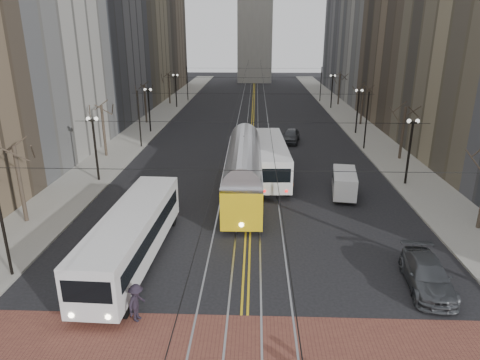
# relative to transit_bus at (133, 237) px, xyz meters

# --- Properties ---
(ground) EXTENTS (260.00, 260.00, 0.00)m
(ground) POSITION_rel_transit_bus_xyz_m (6.58, -3.85, -1.58)
(ground) COLOR black
(ground) RESTS_ON ground
(sidewalk_left) EXTENTS (5.00, 140.00, 0.15)m
(sidewalk_left) POSITION_rel_transit_bus_xyz_m (-8.42, 41.15, -1.50)
(sidewalk_left) COLOR gray
(sidewalk_left) RESTS_ON ground
(sidewalk_right) EXTENTS (5.00, 140.00, 0.15)m
(sidewalk_right) POSITION_rel_transit_bus_xyz_m (21.58, 41.15, -1.50)
(sidewalk_right) COLOR gray
(sidewalk_right) RESTS_ON ground
(streetcar_rails) EXTENTS (4.80, 130.00, 0.02)m
(streetcar_rails) POSITION_rel_transit_bus_xyz_m (6.58, 41.15, -1.57)
(streetcar_rails) COLOR gray
(streetcar_rails) RESTS_ON ground
(centre_lines) EXTENTS (0.42, 130.00, 0.01)m
(centre_lines) POSITION_rel_transit_bus_xyz_m (6.58, 41.15, -1.57)
(centre_lines) COLOR gold
(centre_lines) RESTS_ON ground
(building_left_mid) EXTENTS (16.00, 20.00, 34.00)m
(building_left_mid) POSITION_rel_transit_bus_xyz_m (-18.92, 42.15, 15.42)
(building_left_mid) COLOR slate
(building_left_mid) RESTS_ON ground
(building_right_mid) EXTENTS (16.00, 20.00, 34.00)m
(building_right_mid) POSITION_rel_transit_bus_xyz_m (32.08, 42.15, 15.42)
(building_right_mid) COLOR brown
(building_right_mid) RESTS_ON ground
(lamp_posts) EXTENTS (27.60, 57.20, 5.60)m
(lamp_posts) POSITION_rel_transit_bus_xyz_m (6.58, 24.90, 1.22)
(lamp_posts) COLOR black
(lamp_posts) RESTS_ON ground
(street_trees) EXTENTS (31.68, 53.28, 5.60)m
(street_trees) POSITION_rel_transit_bus_xyz_m (6.58, 31.40, 1.22)
(street_trees) COLOR #382D23
(street_trees) RESTS_ON ground
(trolley_wires) EXTENTS (25.96, 120.00, 6.60)m
(trolley_wires) POSITION_rel_transit_bus_xyz_m (6.58, 30.98, 2.20)
(trolley_wires) COLOR black
(trolley_wires) RESTS_ON ground
(transit_bus) EXTENTS (3.11, 12.70, 3.15)m
(transit_bus) POSITION_rel_transit_bus_xyz_m (0.00, 0.00, 0.00)
(transit_bus) COLOR silver
(transit_bus) RESTS_ON ground
(streetcar) EXTENTS (2.94, 15.04, 3.54)m
(streetcar) POSITION_rel_transit_bus_xyz_m (6.08, 10.91, 0.19)
(streetcar) COLOR yellow
(streetcar) RESTS_ON ground
(rear_bus) EXTENTS (3.24, 12.65, 3.27)m
(rear_bus) POSITION_rel_transit_bus_xyz_m (8.38, 16.01, 0.06)
(rear_bus) COLOR silver
(rear_bus) RESTS_ON ground
(cargo_van) EXTENTS (2.45, 4.84, 2.05)m
(cargo_van) POSITION_rel_transit_bus_xyz_m (14.30, 11.19, -0.55)
(cargo_van) COLOR silver
(cargo_van) RESTS_ON ground
(sedan_grey) EXTENTS (2.71, 5.04, 1.63)m
(sedan_grey) POSITION_rel_transit_bus_xyz_m (11.36, 29.36, -0.76)
(sedan_grey) COLOR #3B3D42
(sedan_grey) RESTS_ON ground
(sedan_parked) EXTENTS (2.60, 5.35, 1.50)m
(sedan_parked) POSITION_rel_transit_bus_xyz_m (16.08, -2.10, -0.83)
(sedan_parked) COLOR #3E4145
(sedan_parked) RESTS_ON ground
(pedestrian_d) EXTENTS (0.99, 1.35, 1.87)m
(pedestrian_d) POSITION_rel_transit_bus_xyz_m (1.61, -5.35, -0.63)
(pedestrian_d) COLOR black
(pedestrian_d) RESTS_ON crosswalk_band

